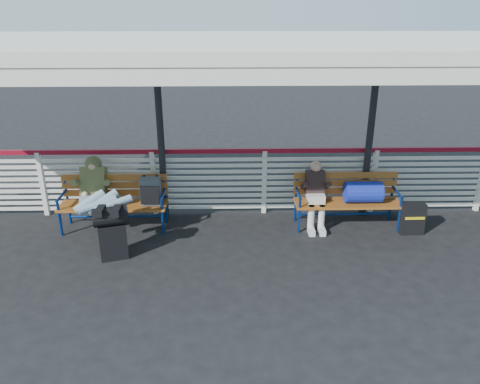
{
  "coord_description": "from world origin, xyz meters",
  "views": [
    {
      "loc": [
        -0.63,
        -6.02,
        3.66
      ],
      "look_at": [
        -0.46,
        1.0,
        0.78
      ],
      "focal_mm": 35.0,
      "sensor_mm": 36.0,
      "label": 1
    }
  ],
  "objects_px": {
    "companion_person": "(315,194)",
    "bench_left": "(126,196)",
    "traveler_man": "(99,198)",
    "bench_right": "(355,194)",
    "luggage_stack": "(112,231)",
    "suitcase_side": "(412,218)"
  },
  "relations": [
    {
      "from": "luggage_stack",
      "to": "traveler_man",
      "type": "bearing_deg",
      "value": 100.89
    },
    {
      "from": "luggage_stack",
      "to": "bench_right",
      "type": "xyz_separation_m",
      "value": [
        3.93,
        1.01,
        0.15
      ]
    },
    {
      "from": "bench_left",
      "to": "suitcase_side",
      "type": "height_order",
      "value": "bench_left"
    },
    {
      "from": "companion_person",
      "to": "suitcase_side",
      "type": "relative_size",
      "value": 2.13
    },
    {
      "from": "companion_person",
      "to": "bench_left",
      "type": "bearing_deg",
      "value": 179.62
    },
    {
      "from": "luggage_stack",
      "to": "companion_person",
      "type": "bearing_deg",
      "value": 1.49
    },
    {
      "from": "suitcase_side",
      "to": "bench_left",
      "type": "bearing_deg",
      "value": 175.51
    },
    {
      "from": "bench_left",
      "to": "bench_right",
      "type": "relative_size",
      "value": 1.0
    },
    {
      "from": "bench_right",
      "to": "companion_person",
      "type": "bearing_deg",
      "value": -179.8
    },
    {
      "from": "bench_right",
      "to": "companion_person",
      "type": "distance_m",
      "value": 0.69
    },
    {
      "from": "luggage_stack",
      "to": "suitcase_side",
      "type": "bearing_deg",
      "value": -7.45
    },
    {
      "from": "bench_left",
      "to": "bench_right",
      "type": "xyz_separation_m",
      "value": [
        3.91,
        -0.02,
        0.01
      ]
    },
    {
      "from": "bench_left",
      "to": "bench_right",
      "type": "height_order",
      "value": "bench_left"
    },
    {
      "from": "bench_right",
      "to": "suitcase_side",
      "type": "relative_size",
      "value": 3.34
    },
    {
      "from": "bench_right",
      "to": "traveler_man",
      "type": "bearing_deg",
      "value": -175.65
    },
    {
      "from": "bench_left",
      "to": "traveler_man",
      "type": "xyz_separation_m",
      "value": [
        -0.36,
        -0.34,
        0.11
      ]
    },
    {
      "from": "bench_left",
      "to": "companion_person",
      "type": "height_order",
      "value": "companion_person"
    },
    {
      "from": "bench_right",
      "to": "luggage_stack",
      "type": "bearing_deg",
      "value": -165.56
    },
    {
      "from": "luggage_stack",
      "to": "bench_right",
      "type": "relative_size",
      "value": 0.47
    },
    {
      "from": "luggage_stack",
      "to": "suitcase_side",
      "type": "xyz_separation_m",
      "value": [
        4.84,
        0.71,
        -0.19
      ]
    },
    {
      "from": "bench_left",
      "to": "traveler_man",
      "type": "bearing_deg",
      "value": -136.08
    },
    {
      "from": "luggage_stack",
      "to": "companion_person",
      "type": "height_order",
      "value": "companion_person"
    }
  ]
}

